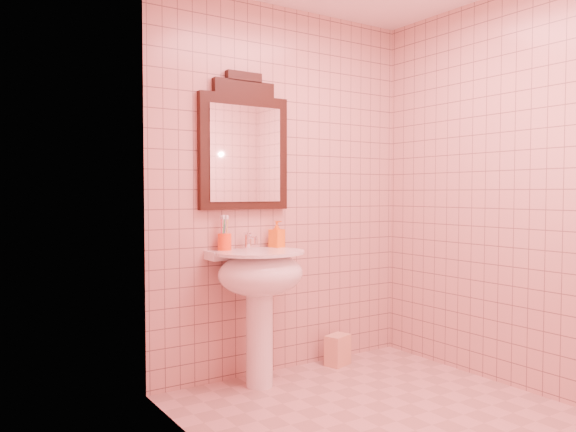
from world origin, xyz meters
TOP-DOWN VIEW (x-y plane):
  - floor at (0.00, 0.00)m, footprint 2.20×2.20m
  - back_wall at (0.00, 1.10)m, footprint 2.00×0.02m
  - pedestal_sink at (-0.34, 0.87)m, footprint 0.58×0.58m
  - faucet at (-0.34, 1.01)m, footprint 0.04×0.16m
  - mirror at (-0.34, 1.07)m, footprint 0.64×0.06m
  - toothbrush_cup at (-0.50, 1.04)m, footprint 0.09×0.09m
  - soap_dispenser at (-0.12, 1.02)m, footprint 0.10×0.10m
  - towel at (0.36, 0.96)m, footprint 0.20×0.17m

SIDE VIEW (x-z plane):
  - floor at x=0.00m, z-range 0.00..0.00m
  - towel at x=0.36m, z-range 0.00..0.22m
  - pedestal_sink at x=-0.34m, z-range 0.23..1.09m
  - toothbrush_cup at x=-0.50m, z-range 0.82..1.02m
  - faucet at x=-0.34m, z-range 0.87..0.97m
  - soap_dispenser at x=-0.12m, z-range 0.86..1.04m
  - back_wall at x=0.00m, z-range 0.00..2.50m
  - mirror at x=-0.34m, z-range 1.09..1.98m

